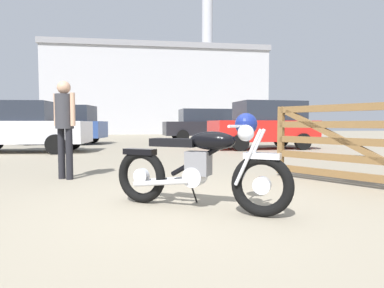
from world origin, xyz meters
TOP-DOWN VIEW (x-y plane):
  - ground_plane at (0.00, 0.00)m, footprint 80.00×80.00m
  - vintage_motorcycle at (0.23, -0.02)m, footprint 1.88×1.08m
  - timber_gate at (2.76, 1.06)m, footprint 1.63×2.11m
  - bystander at (-1.91, 2.10)m, footprint 0.41×0.30m
  - blue_hatchback_right at (3.41, 8.66)m, footprint 4.11×2.28m
  - red_hatchback_near at (-5.11, 12.01)m, footprint 4.01×2.05m
  - silver_sedan_mid at (1.95, 14.47)m, footprint 4.90×2.47m
  - dark_sedan_left at (-5.03, 7.64)m, footprint 4.22×1.96m
  - industrial_building at (-1.45, 30.25)m, footprint 21.34×10.04m

SIDE VIEW (x-z plane):
  - ground_plane at x=0.00m, z-range 0.00..0.00m
  - vintage_motorcycle at x=0.23m, z-range -0.04..1.03m
  - timber_gate at x=2.76m, z-range -0.10..1.50m
  - dark_sedan_left at x=-5.03m, z-range 0.00..1.67m
  - blue_hatchback_right at x=3.41m, z-range 0.03..1.81m
  - red_hatchback_near at x=-5.11m, z-range 0.03..1.81m
  - silver_sedan_mid at x=1.95m, z-range 0.07..1.81m
  - bystander at x=-1.91m, z-range 0.19..1.85m
  - industrial_building at x=-1.45m, z-range -3.50..11.89m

